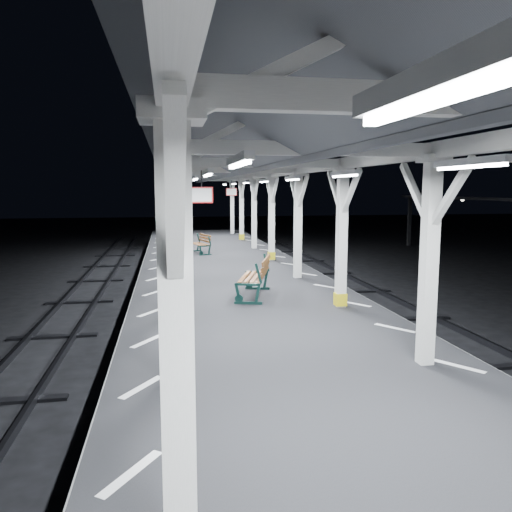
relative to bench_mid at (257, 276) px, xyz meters
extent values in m
plane|color=black|center=(-0.24, -3.45, -1.55)|extent=(120.00, 120.00, 0.00)
cube|color=black|center=(-0.24, -3.45, -1.05)|extent=(6.00, 50.00, 1.00)
cube|color=silver|center=(-2.69, -3.45, -0.55)|extent=(1.00, 48.00, 0.01)
cube|color=silver|center=(2.21, -3.45, -0.55)|extent=(1.00, 48.00, 0.01)
cube|color=#2D2D33|center=(-4.69, -3.45, -1.47)|extent=(0.08, 60.00, 0.16)
cube|color=black|center=(-5.24, -3.45, -1.52)|extent=(2.20, 0.22, 0.06)
cube|color=#2D2D33|center=(4.21, -3.45, -1.47)|extent=(0.08, 60.00, 0.16)
cube|color=black|center=(4.76, -3.45, -1.52)|extent=(2.20, 0.22, 0.06)
cube|color=silver|center=(-2.24, -9.45, 1.05)|extent=(0.22, 0.22, 3.20)
cube|color=silver|center=(-2.24, -9.45, 2.71)|extent=(0.40, 0.40, 0.12)
cube|color=silver|center=(-2.24, -8.90, 2.20)|extent=(0.10, 0.99, 0.99)
cube|color=silver|center=(-2.24, -10.00, 2.20)|extent=(0.10, 0.99, 0.99)
cube|color=silver|center=(-2.24, -5.45, 1.05)|extent=(0.22, 0.22, 3.20)
cube|color=silver|center=(-2.24, -5.45, 2.71)|extent=(0.40, 0.40, 0.12)
cube|color=silver|center=(-2.24, -4.90, 2.20)|extent=(0.10, 0.99, 0.99)
cube|color=silver|center=(-2.24, -6.00, 2.20)|extent=(0.10, 0.99, 0.99)
cube|color=silver|center=(-2.24, -1.45, 1.05)|extent=(0.22, 0.22, 3.20)
cube|color=silver|center=(-2.24, -1.45, 2.71)|extent=(0.40, 0.40, 0.12)
cube|color=gold|center=(-2.24, -1.45, -0.37)|extent=(0.26, 0.26, 0.30)
cube|color=silver|center=(-2.24, -0.90, 2.20)|extent=(0.10, 0.99, 0.99)
cube|color=silver|center=(-2.24, -2.00, 2.20)|extent=(0.10, 0.99, 0.99)
cube|color=silver|center=(-2.24, 2.55, 1.05)|extent=(0.22, 0.22, 3.20)
cube|color=silver|center=(-2.24, 2.55, 2.71)|extent=(0.40, 0.40, 0.12)
cube|color=silver|center=(-2.24, 3.10, 2.20)|extent=(0.10, 0.99, 0.99)
cube|color=silver|center=(-2.24, 2.00, 2.20)|extent=(0.10, 0.99, 0.99)
cube|color=silver|center=(-2.24, 6.55, 1.05)|extent=(0.22, 0.22, 3.20)
cube|color=silver|center=(-2.24, 6.55, 2.71)|extent=(0.40, 0.40, 0.12)
cube|color=gold|center=(-2.24, 6.55, -0.37)|extent=(0.26, 0.26, 0.30)
cube|color=silver|center=(-2.24, 7.10, 2.20)|extent=(0.10, 0.99, 0.99)
cube|color=silver|center=(-2.24, 6.00, 2.20)|extent=(0.10, 0.99, 0.99)
cube|color=silver|center=(-2.24, 10.55, 1.05)|extent=(0.22, 0.22, 3.20)
cube|color=silver|center=(-2.24, 10.55, 2.71)|extent=(0.40, 0.40, 0.12)
cube|color=silver|center=(-2.24, 11.10, 2.20)|extent=(0.10, 0.99, 0.99)
cube|color=silver|center=(-2.24, 10.00, 2.20)|extent=(0.10, 0.99, 0.99)
cube|color=silver|center=(-2.24, 14.55, 1.05)|extent=(0.22, 0.22, 3.20)
cube|color=silver|center=(-2.24, 14.55, 2.71)|extent=(0.40, 0.40, 0.12)
cube|color=gold|center=(-2.24, 14.55, -0.37)|extent=(0.26, 0.26, 0.30)
cube|color=silver|center=(-2.24, 15.10, 2.20)|extent=(0.10, 0.99, 0.99)
cube|color=silver|center=(-2.24, 14.00, 2.20)|extent=(0.10, 0.99, 0.99)
cube|color=silver|center=(-2.24, 18.55, 1.05)|extent=(0.22, 0.22, 3.20)
cube|color=silver|center=(-2.24, 18.55, 2.71)|extent=(0.40, 0.40, 0.12)
cube|color=silver|center=(-2.24, 19.10, 2.20)|extent=(0.10, 0.99, 0.99)
cube|color=silver|center=(-2.24, 18.00, 2.20)|extent=(0.10, 0.99, 0.99)
cube|color=silver|center=(1.76, -5.45, 1.05)|extent=(0.22, 0.22, 3.20)
cube|color=silver|center=(1.76, -5.45, 2.71)|extent=(0.40, 0.40, 0.12)
cube|color=silver|center=(1.76, -4.90, 2.20)|extent=(0.10, 0.99, 0.99)
cube|color=silver|center=(1.76, -6.00, 2.20)|extent=(0.10, 0.99, 0.99)
cube|color=silver|center=(1.76, -1.45, 1.05)|extent=(0.22, 0.22, 3.20)
cube|color=silver|center=(1.76, -1.45, 2.71)|extent=(0.40, 0.40, 0.12)
cube|color=gold|center=(1.76, -1.45, -0.37)|extent=(0.26, 0.26, 0.30)
cube|color=silver|center=(1.76, -0.90, 2.20)|extent=(0.10, 0.99, 0.99)
cube|color=silver|center=(1.76, -2.00, 2.20)|extent=(0.10, 0.99, 0.99)
cube|color=silver|center=(1.76, 2.55, 1.05)|extent=(0.22, 0.22, 3.20)
cube|color=silver|center=(1.76, 2.55, 2.71)|extent=(0.40, 0.40, 0.12)
cube|color=silver|center=(1.76, 3.10, 2.20)|extent=(0.10, 0.99, 0.99)
cube|color=silver|center=(1.76, 2.00, 2.20)|extent=(0.10, 0.99, 0.99)
cube|color=silver|center=(1.76, 6.55, 1.05)|extent=(0.22, 0.22, 3.20)
cube|color=silver|center=(1.76, 6.55, 2.71)|extent=(0.40, 0.40, 0.12)
cube|color=gold|center=(1.76, 6.55, -0.37)|extent=(0.26, 0.26, 0.30)
cube|color=silver|center=(1.76, 7.10, 2.20)|extent=(0.10, 0.99, 0.99)
cube|color=silver|center=(1.76, 6.00, 2.20)|extent=(0.10, 0.99, 0.99)
cube|color=silver|center=(1.76, 10.55, 1.05)|extent=(0.22, 0.22, 3.20)
cube|color=silver|center=(1.76, 10.55, 2.71)|extent=(0.40, 0.40, 0.12)
cube|color=silver|center=(1.76, 11.10, 2.20)|extent=(0.10, 0.99, 0.99)
cube|color=silver|center=(1.76, 10.00, 2.20)|extent=(0.10, 0.99, 0.99)
cube|color=silver|center=(1.76, 14.55, 1.05)|extent=(0.22, 0.22, 3.20)
cube|color=silver|center=(1.76, 14.55, 2.71)|extent=(0.40, 0.40, 0.12)
cube|color=gold|center=(1.76, 14.55, -0.37)|extent=(0.26, 0.26, 0.30)
cube|color=silver|center=(1.76, 15.10, 2.20)|extent=(0.10, 0.99, 0.99)
cube|color=silver|center=(1.76, 14.00, 2.20)|extent=(0.10, 0.99, 0.99)
cube|color=silver|center=(1.76, 18.55, 1.05)|extent=(0.22, 0.22, 3.20)
cube|color=silver|center=(1.76, 18.55, 2.71)|extent=(0.40, 0.40, 0.12)
cube|color=silver|center=(1.76, 19.10, 2.20)|extent=(0.10, 0.99, 0.99)
cube|color=silver|center=(1.76, 18.00, 2.20)|extent=(0.10, 0.99, 0.99)
cube|color=silver|center=(-2.24, -3.45, 2.83)|extent=(0.18, 48.00, 0.24)
cube|color=silver|center=(1.76, -3.45, 2.83)|extent=(0.18, 48.00, 0.24)
cube|color=silver|center=(-0.24, -9.45, 2.83)|extent=(4.20, 0.14, 0.20)
cube|color=silver|center=(-0.24, -5.45, 2.83)|extent=(4.20, 0.14, 0.20)
cube|color=silver|center=(-0.24, -1.45, 2.83)|extent=(4.20, 0.14, 0.20)
cube|color=silver|center=(-0.24, 2.55, 2.83)|extent=(4.20, 0.14, 0.20)
cube|color=silver|center=(-0.24, 6.55, 2.83)|extent=(4.20, 0.14, 0.20)
cube|color=silver|center=(-0.24, 10.55, 2.83)|extent=(4.20, 0.14, 0.20)
cube|color=silver|center=(-0.24, 14.55, 2.83)|extent=(4.20, 0.14, 0.20)
cube|color=silver|center=(-0.24, 18.55, 2.83)|extent=(4.20, 0.14, 0.20)
cube|color=silver|center=(-0.24, -3.45, 3.75)|extent=(0.16, 48.00, 0.20)
cube|color=#515459|center=(-1.54, -3.45, 3.37)|extent=(2.80, 49.00, 1.45)
cube|color=#515459|center=(1.06, -3.45, 3.37)|extent=(2.80, 49.00, 1.45)
cube|color=silver|center=(-1.54, -11.45, 2.55)|extent=(0.10, 1.35, 0.08)
cube|color=white|center=(-1.54, -11.45, 2.50)|extent=(0.05, 1.25, 0.05)
cube|color=silver|center=(-1.54, -7.45, 2.55)|extent=(0.10, 1.35, 0.08)
cube|color=white|center=(-1.54, -7.45, 2.50)|extent=(0.05, 1.25, 0.05)
cube|color=silver|center=(-1.54, -3.45, 2.55)|extent=(0.10, 1.35, 0.08)
cube|color=white|center=(-1.54, -3.45, 2.50)|extent=(0.05, 1.25, 0.05)
cube|color=silver|center=(-1.54, 0.55, 2.55)|extent=(0.10, 1.35, 0.08)
cube|color=white|center=(-1.54, 0.55, 2.50)|extent=(0.05, 1.25, 0.05)
cube|color=silver|center=(-1.54, 4.55, 2.55)|extent=(0.10, 1.35, 0.08)
cube|color=white|center=(-1.54, 4.55, 2.50)|extent=(0.05, 1.25, 0.05)
cube|color=silver|center=(-1.54, 8.55, 2.55)|extent=(0.10, 1.35, 0.08)
cube|color=white|center=(-1.54, 8.55, 2.50)|extent=(0.05, 1.25, 0.05)
cube|color=silver|center=(-1.54, 12.55, 2.55)|extent=(0.10, 1.35, 0.08)
cube|color=white|center=(-1.54, 12.55, 2.50)|extent=(0.05, 1.25, 0.05)
cube|color=silver|center=(-1.54, 16.55, 2.55)|extent=(0.10, 1.35, 0.08)
cube|color=white|center=(-1.54, 16.55, 2.50)|extent=(0.05, 1.25, 0.05)
cube|color=silver|center=(1.06, -7.45, 2.55)|extent=(0.10, 1.35, 0.08)
cube|color=white|center=(1.06, -7.45, 2.50)|extent=(0.05, 1.25, 0.05)
cube|color=silver|center=(1.06, -3.45, 2.55)|extent=(0.10, 1.35, 0.08)
cube|color=white|center=(1.06, -3.45, 2.50)|extent=(0.05, 1.25, 0.05)
cube|color=silver|center=(1.06, 0.55, 2.55)|extent=(0.10, 1.35, 0.08)
cube|color=white|center=(1.06, 0.55, 2.50)|extent=(0.05, 1.25, 0.05)
cube|color=silver|center=(1.06, 4.55, 2.55)|extent=(0.10, 1.35, 0.08)
cube|color=white|center=(1.06, 4.55, 2.50)|extent=(0.05, 1.25, 0.05)
cube|color=silver|center=(1.06, 8.55, 2.55)|extent=(0.10, 1.35, 0.08)
cube|color=white|center=(1.06, 8.55, 2.50)|extent=(0.05, 1.25, 0.05)
cube|color=silver|center=(1.06, 12.55, 2.55)|extent=(0.10, 1.35, 0.08)
cube|color=white|center=(1.06, 12.55, 2.50)|extent=(0.05, 1.25, 0.05)
cube|color=silver|center=(1.06, 16.55, 2.55)|extent=(0.10, 1.35, 0.08)
cube|color=white|center=(1.06, 16.55, 2.50)|extent=(0.05, 1.25, 0.05)
cylinder|color=black|center=(-1.53, -1.54, 2.47)|extent=(0.02, 0.02, 0.36)
cube|color=red|center=(-1.53, -1.54, 2.11)|extent=(0.50, 0.03, 0.35)
cube|color=white|center=(-1.53, -1.54, 2.11)|extent=(0.44, 0.04, 0.29)
cylinder|color=black|center=(0.70, 10.63, 2.47)|extent=(0.02, 0.02, 0.36)
cube|color=red|center=(0.70, 10.63, 2.11)|extent=(0.50, 0.03, 0.35)
cube|color=white|center=(0.70, 10.63, 2.11)|extent=(0.44, 0.05, 0.29)
cube|color=black|center=(13.76, 18.55, 0.10)|extent=(0.20, 0.20, 3.30)
sphere|color=silver|center=(13.76, 12.55, 1.67)|extent=(0.20, 0.20, 0.20)
sphere|color=silver|center=(13.76, 18.55, 1.67)|extent=(0.20, 0.20, 0.20)
cube|color=#112F2A|center=(-0.38, -0.84, -0.52)|extent=(0.68, 0.27, 0.07)
cube|color=#112F2A|center=(-0.62, -0.77, -0.29)|extent=(0.19, 0.11, 0.53)
cube|color=#112F2A|center=(-0.16, -0.91, -0.29)|extent=(0.17, 0.10, 0.53)
cube|color=#112F2A|center=(-0.14, -0.92, 0.22)|extent=(0.19, 0.11, 0.50)
cube|color=#112F2A|center=(0.17, 0.91, -0.52)|extent=(0.68, 0.27, 0.07)
cube|color=#112F2A|center=(-0.07, 0.98, -0.29)|extent=(0.19, 0.11, 0.53)
cube|color=#112F2A|center=(0.39, 0.84, -0.29)|extent=(0.17, 0.10, 0.53)
cube|color=#112F2A|center=(0.41, 0.83, 0.22)|extent=(0.19, 0.11, 0.50)
cube|color=brown|center=(-0.32, 0.10, -0.03)|extent=(0.62, 1.70, 0.04)
cube|color=brown|center=(-0.18, 0.06, -0.03)|extent=(0.62, 1.70, 0.04)
cube|color=brown|center=(-0.04, 0.01, -0.03)|extent=(0.62, 1.70, 0.04)
cube|color=brown|center=(0.10, -0.03, -0.03)|extent=(0.62, 1.70, 0.04)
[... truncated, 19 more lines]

